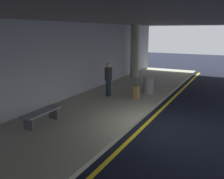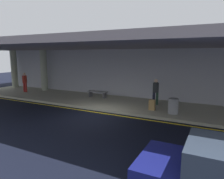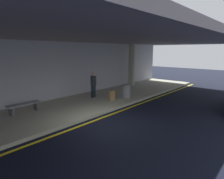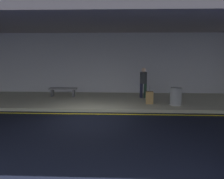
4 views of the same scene
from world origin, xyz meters
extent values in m
plane|color=black|center=(0.00, 0.00, 0.00)|extent=(60.00, 60.00, 0.00)
cube|color=#A3A18B|center=(0.00, 3.10, 0.07)|extent=(26.00, 4.20, 0.15)
cube|color=yellow|center=(0.00, 0.70, 0.00)|extent=(26.00, 0.14, 0.01)
cube|color=gray|center=(0.00, 2.60, 3.95)|extent=(28.00, 13.20, 0.30)
cube|color=#A9AAB4|center=(0.00, 5.35, 1.90)|extent=(26.00, 0.30, 3.80)
cylinder|color=#1B1C31|center=(2.46, 3.64, 0.56)|extent=(0.16, 0.16, 0.82)
cylinder|color=#1C3426|center=(2.68, 3.64, 0.56)|extent=(0.16, 0.16, 0.82)
cylinder|color=#262A2C|center=(2.57, 3.64, 1.28)|extent=(0.38, 0.38, 0.62)
sphere|color=beige|center=(2.57, 3.64, 1.71)|extent=(0.24, 0.24, 0.24)
cube|color=#9D7944|center=(2.76, 2.20, 0.46)|extent=(0.36, 0.22, 0.62)
cylinder|color=slate|center=(2.76, 2.20, 0.91)|extent=(0.02, 0.02, 0.28)
cube|color=slate|center=(-2.00, 3.88, 0.60)|extent=(1.60, 0.50, 0.06)
cube|color=#4C4C51|center=(-2.62, 3.88, 0.36)|extent=(0.10, 0.40, 0.42)
cube|color=#4C4C51|center=(-1.38, 3.88, 0.36)|extent=(0.10, 0.40, 0.42)
cylinder|color=gray|center=(4.02, 2.02, 0.57)|extent=(0.56, 0.56, 0.85)
camera|label=1|loc=(-8.28, -2.16, 3.40)|focal=39.88mm
camera|label=2|loc=(6.09, -9.46, 3.40)|focal=33.23mm
camera|label=3|loc=(-6.06, -5.60, 3.25)|focal=30.92mm
camera|label=4|loc=(1.43, -9.85, 2.94)|focal=39.40mm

